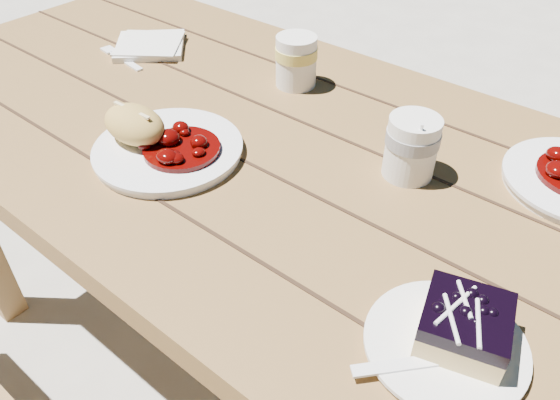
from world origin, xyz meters
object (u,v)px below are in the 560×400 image
Objects in this scene: bread_roll at (134,124)px; second_cup at (296,61)px; picnic_table at (326,237)px; coffee_cup at (411,147)px; blueberry_cake at (465,324)px; main_plate at (168,150)px; dessert_plate at (445,345)px.

second_cup is (0.07, 0.36, 0.00)m from bread_roll.
bread_roll reaches higher than picnic_table.
coffee_cup reaches higher than picnic_table.
second_cup reaches higher than bread_roll.
bread_roll is at bearing -149.96° from coffee_cup.
blueberry_cake is 0.33m from coffee_cup.
blueberry_cake reaches higher than main_plate.
second_cup is at bearing 158.89° from coffee_cup.
dessert_plate reaches higher than picnic_table.
coffee_cup is at bearing 126.52° from dessert_plate.
main_plate is 2.42× the size of second_cup.
blueberry_cake is 0.66m from second_cup.
bread_roll is (-0.05, -0.02, 0.04)m from main_plate.
blueberry_cake is at bearing -35.34° from second_cup.
bread_roll is 0.46m from coffee_cup.
dessert_plate is at bearing -6.51° from main_plate.
coffee_cup is (0.11, 0.06, 0.21)m from picnic_table.
dessert_plate is 1.55× the size of blueberry_cake.
dessert_plate is 1.77× the size of second_cup.
bread_roll is at bearing 161.26° from blueberry_cake.
picnic_table is at bearing -40.26° from second_cup.
coffee_cup is at bearing 30.04° from bread_roll.
main_plate is 1.37× the size of dessert_plate.
bread_roll is 0.61m from blueberry_cake.
dessert_plate is (0.54, -0.06, -0.00)m from main_plate.
main_plate is at bearing -148.13° from picnic_table.
picnic_table is 16.51× the size of bread_roll.
main_plate is 2.04× the size of bread_roll.
dessert_plate is at bearing -53.48° from coffee_cup.
picnic_table is at bearing 132.34° from blueberry_cake.
picnic_table is 0.25m from coffee_cup.
main_plate is 0.55m from dessert_plate.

